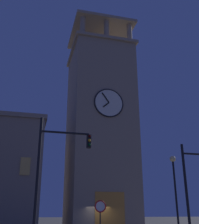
% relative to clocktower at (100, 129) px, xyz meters
% --- Properties ---
extents(clocktower, '(8.27, 8.91, 29.12)m').
position_rel_clocktower_xyz_m(clocktower, '(0.00, 0.00, 0.00)').
color(clocktower, gray).
rests_on(clocktower, ground_plane).
extents(traffic_signal_mid, '(2.92, 0.41, 6.97)m').
position_rel_clocktower_xyz_m(traffic_signal_mid, '(7.32, 18.36, -7.70)').
color(traffic_signal_mid, black).
rests_on(traffic_signal_mid, ground_plane).
extents(street_lamp, '(0.44, 0.44, 5.88)m').
position_rel_clocktower_xyz_m(street_lamp, '(-1.68, 15.04, -8.04)').
color(street_lamp, black).
rests_on(street_lamp, ground_plane).
extents(no_horn_sign, '(0.78, 0.14, 2.71)m').
position_rel_clocktower_xyz_m(no_horn_sign, '(3.82, 14.92, -9.96)').
color(no_horn_sign, black).
rests_on(no_horn_sign, ground_plane).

